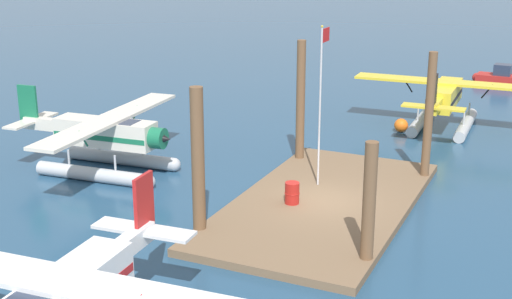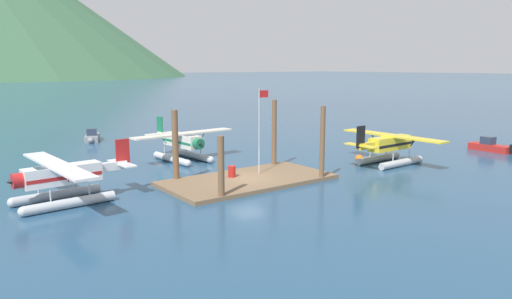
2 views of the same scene
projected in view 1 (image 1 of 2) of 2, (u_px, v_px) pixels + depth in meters
The scene contains 12 objects.
ground_plane at pixel (323, 207), 28.33m from camera, with size 1200.00×1200.00×0.00m, color navy.
dock_platform at pixel (323, 204), 28.28m from camera, with size 13.07×6.69×0.30m, color brown.
piling_near_left at pixel (369, 206), 22.68m from camera, with size 0.44×0.44×4.34m, color brown.
piling_near_right at pixel (429, 118), 30.48m from camera, with size 0.38×0.38×5.84m, color brown.
piling_far_left at pixel (198, 164), 24.87m from camera, with size 0.48×0.48×5.59m, color brown.
piling_far_right at pixel (300, 103), 32.90m from camera, with size 0.41×0.41×5.97m, color brown.
flagpole at pixel (321, 89), 28.92m from camera, with size 0.95×0.10×6.82m.
fuel_drum at pixel (292, 193), 27.83m from camera, with size 0.62×0.62×0.88m.
mooring_buoy at pixel (401, 125), 39.01m from camera, with size 0.77×0.77×0.77m, color orange.
seaplane_cream_bow_centre at pixel (107, 140), 31.99m from camera, with size 10.48×7.97×3.84m.
seaplane_yellow_stbd_aft at pixel (445, 101), 39.46m from camera, with size 7.98×10.43×3.84m.
boat_red_open_se at pixel (504, 78), 51.30m from camera, with size 1.74×4.89×1.50m.
Camera 1 is at (-25.10, -8.52, 10.62)m, focal length 48.96 mm.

